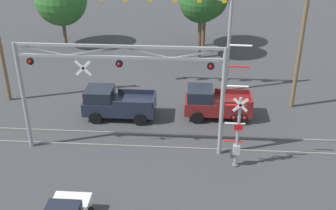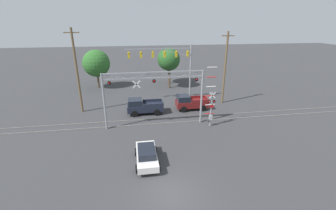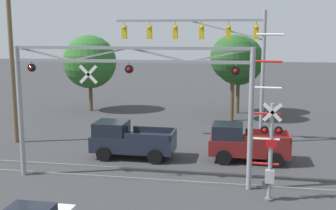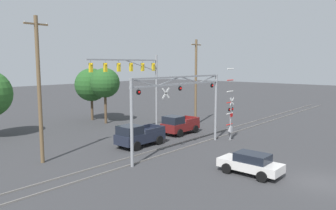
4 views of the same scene
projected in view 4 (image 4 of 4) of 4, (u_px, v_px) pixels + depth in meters
name	position (u px, v px, depth m)	size (l,w,h in m)	color
ground_plane	(321.00, 183.00, 20.28)	(200.00, 200.00, 0.00)	#38383A
rail_track_near	(177.00, 150.00, 27.73)	(80.00, 0.08, 0.10)	gray
rail_track_far	(165.00, 147.00, 28.66)	(80.00, 0.08, 0.10)	gray
crossing_gantry	(180.00, 99.00, 26.99)	(11.15, 0.27, 6.33)	gray
crossing_signal_mast	(230.00, 117.00, 31.20)	(1.19, 0.35, 6.90)	gray
traffic_signal_span	(140.00, 77.00, 35.00)	(9.52, 0.39, 8.31)	gray
pickup_truck_lead	(138.00, 135.00, 29.06)	(4.61, 2.20, 2.02)	#1E2333
pickup_truck_following	(179.00, 125.00, 34.19)	(4.29, 2.20, 2.02)	maroon
sedan_waiting	(251.00, 163.00, 21.70)	(1.97, 4.17, 1.47)	silver
utility_pole_left	(39.00, 89.00, 23.73)	(1.80, 0.28, 10.72)	brown
utility_pole_right	(196.00, 82.00, 38.89)	(1.80, 0.28, 10.15)	brown
background_tree_beyond_span	(105.00, 83.00, 39.91)	(3.62, 3.62, 6.82)	brown
background_tree_far_left_verge	(91.00, 85.00, 42.39)	(4.26, 4.26, 6.76)	brown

